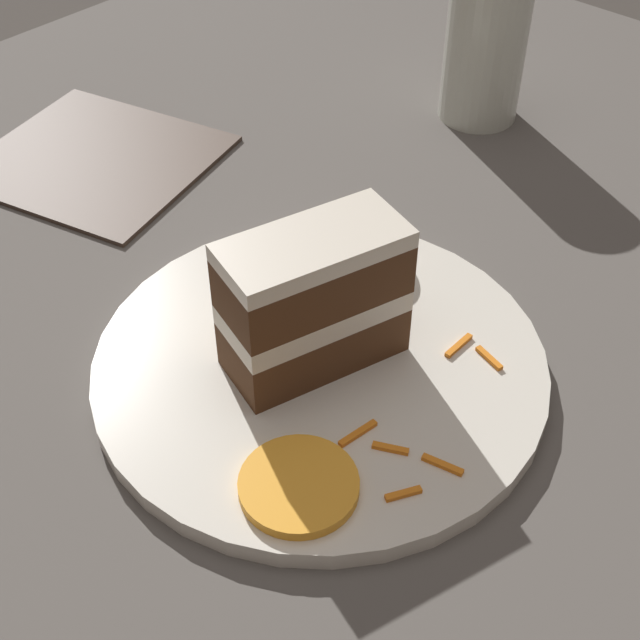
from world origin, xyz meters
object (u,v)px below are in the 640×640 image
Objects in this scene: cake_slice at (314,300)px; drinking_glass at (484,55)px; orange_garnish at (299,485)px; cream_dollop at (370,231)px; plate at (320,365)px; menu_card at (96,159)px.

drinking_glass reaches higher than cake_slice.
orange_garnish is 0.47m from drinking_glass.
cream_dollop reaches higher than orange_garnish.
orange_garnish is (-0.09, -0.06, 0.01)m from plate.
orange_garnish is (-0.08, -0.07, -0.04)m from cake_slice.
cake_slice is 0.12m from orange_garnish.
cream_dollop reaches higher than plate.
cream_dollop is 0.28m from menu_card.
drinking_glass reaches higher than orange_garnish.
orange_garnish is at bearing 54.46° from menu_card.
plate is 0.06m from cake_slice.
drinking_glass reaches higher than menu_card.
cake_slice is 0.37m from drinking_glass.
drinking_glass is 0.36m from menu_card.
cake_slice is 0.65× the size of menu_card.
plate is 0.12m from cream_dollop.
drinking_glass is at bearing 16.29° from cream_dollop.
menu_card is (0.06, 0.32, -0.00)m from plate.
cake_slice is 0.90× the size of drinking_glass.
cake_slice is at bearing 38.00° from orange_garnish.
cream_dollop is at bearing -50.86° from cake_slice.
orange_garnish is at bearing -157.48° from drinking_glass.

